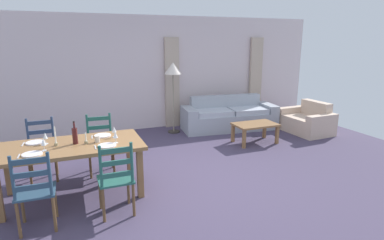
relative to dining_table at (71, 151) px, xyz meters
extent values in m
cube|color=#453B54|center=(1.59, -0.11, -0.67)|extent=(9.60, 9.60, 0.02)
cube|color=silver|center=(1.59, 3.19, 0.69)|extent=(9.60, 0.16, 2.70)
cube|color=#BDA791|center=(2.46, 3.05, 0.44)|extent=(0.35, 0.08, 2.20)
cube|color=#BDA791|center=(4.86, 3.05, 0.44)|extent=(0.35, 0.08, 2.20)
cube|color=olive|center=(0.00, 0.00, 0.06)|extent=(1.90, 0.96, 0.05)
cube|color=olive|center=(0.85, -0.38, -0.31)|extent=(0.08, 0.08, 0.70)
cube|color=olive|center=(-0.85, 0.38, -0.31)|extent=(0.08, 0.08, 0.70)
cube|color=olive|center=(0.85, 0.38, -0.31)|extent=(0.08, 0.08, 0.70)
cube|color=#2B465D|center=(-0.42, -0.68, -0.22)|extent=(0.43, 0.41, 0.03)
cylinder|color=brown|center=(-0.59, -0.50, -0.45)|extent=(0.04, 0.04, 0.43)
cylinder|color=brown|center=(-0.23, -0.51, -0.45)|extent=(0.04, 0.04, 0.43)
cylinder|color=brown|center=(-0.60, -0.84, -0.45)|extent=(0.04, 0.04, 0.43)
cylinder|color=brown|center=(-0.24, -0.85, -0.45)|extent=(0.04, 0.04, 0.43)
cylinder|color=#2B465D|center=(-0.60, -0.84, 0.05)|extent=(0.04, 0.04, 0.50)
cylinder|color=#2B465D|center=(-0.24, -0.85, 0.05)|extent=(0.04, 0.04, 0.50)
cube|color=#2B465D|center=(-0.42, -0.85, -0.08)|extent=(0.38, 0.03, 0.06)
cube|color=#2B465D|center=(-0.42, -0.85, 0.07)|extent=(0.38, 0.03, 0.06)
cube|color=#2B465D|center=(-0.42, -0.85, 0.22)|extent=(0.38, 0.03, 0.06)
cube|color=#255C51|center=(0.48, -0.68, -0.22)|extent=(0.42, 0.40, 0.03)
cylinder|color=brown|center=(0.30, -0.51, -0.45)|extent=(0.04, 0.04, 0.43)
cylinder|color=brown|center=(0.66, -0.51, -0.45)|extent=(0.04, 0.04, 0.43)
cylinder|color=brown|center=(0.30, -0.85, -0.45)|extent=(0.04, 0.04, 0.43)
cylinder|color=brown|center=(0.66, -0.85, -0.45)|extent=(0.04, 0.04, 0.43)
cylinder|color=#255C51|center=(0.30, -0.85, 0.05)|extent=(0.04, 0.04, 0.50)
cylinder|color=#255C51|center=(0.66, -0.85, 0.05)|extent=(0.04, 0.04, 0.50)
cube|color=#255C51|center=(0.48, -0.85, -0.08)|extent=(0.38, 0.03, 0.06)
cube|color=#255C51|center=(0.48, -0.85, 0.07)|extent=(0.38, 0.03, 0.06)
cube|color=#255C51|center=(0.48, -0.85, 0.22)|extent=(0.38, 0.03, 0.06)
cube|color=navy|center=(-0.42, 0.74, -0.22)|extent=(0.43, 0.41, 0.03)
cylinder|color=brown|center=(-0.24, 0.57, -0.45)|extent=(0.04, 0.04, 0.43)
cylinder|color=brown|center=(-0.60, 0.57, -0.45)|extent=(0.04, 0.04, 0.43)
cylinder|color=brown|center=(-0.24, 0.91, -0.45)|extent=(0.04, 0.04, 0.43)
cylinder|color=brown|center=(-0.60, 0.91, -0.45)|extent=(0.04, 0.04, 0.43)
cylinder|color=navy|center=(-0.24, 0.91, 0.05)|extent=(0.04, 0.04, 0.50)
cylinder|color=navy|center=(-0.60, 0.91, 0.05)|extent=(0.04, 0.04, 0.50)
cube|color=navy|center=(-0.42, 0.91, -0.08)|extent=(0.38, 0.03, 0.06)
cube|color=navy|center=(-0.42, 0.91, 0.07)|extent=(0.38, 0.03, 0.06)
cube|color=navy|center=(-0.42, 0.91, 0.22)|extent=(0.38, 0.03, 0.06)
cube|color=#21594D|center=(0.45, 0.68, -0.22)|extent=(0.44, 0.42, 0.03)
cylinder|color=brown|center=(0.62, 0.50, -0.45)|extent=(0.04, 0.04, 0.43)
cylinder|color=brown|center=(0.26, 0.52, -0.45)|extent=(0.04, 0.04, 0.43)
cylinder|color=brown|center=(0.64, 0.83, -0.45)|extent=(0.04, 0.04, 0.43)
cylinder|color=brown|center=(0.28, 0.86, -0.45)|extent=(0.04, 0.04, 0.43)
cylinder|color=#21594D|center=(0.64, 0.83, 0.05)|extent=(0.04, 0.04, 0.50)
cylinder|color=#21594D|center=(0.28, 0.86, 0.05)|extent=(0.04, 0.04, 0.50)
cube|color=#21594D|center=(0.46, 0.85, -0.08)|extent=(0.38, 0.05, 0.06)
cube|color=#21594D|center=(0.46, 0.85, 0.07)|extent=(0.38, 0.05, 0.06)
cube|color=#21594D|center=(0.46, 0.85, 0.22)|extent=(0.38, 0.05, 0.06)
cylinder|color=white|center=(-0.45, -0.25, 0.10)|extent=(0.24, 0.24, 0.02)
cube|color=silver|center=(-0.60, -0.25, 0.09)|extent=(0.02, 0.17, 0.01)
cylinder|color=white|center=(0.45, -0.25, 0.10)|extent=(0.24, 0.24, 0.02)
cube|color=silver|center=(0.30, -0.25, 0.09)|extent=(0.02, 0.17, 0.01)
cylinder|color=white|center=(-0.45, 0.25, 0.10)|extent=(0.24, 0.24, 0.02)
cube|color=silver|center=(-0.60, 0.25, 0.09)|extent=(0.03, 0.17, 0.01)
cylinder|color=white|center=(0.45, 0.25, 0.10)|extent=(0.24, 0.24, 0.02)
cube|color=silver|center=(0.30, 0.25, 0.09)|extent=(0.03, 0.17, 0.01)
cylinder|color=#471919|center=(0.07, 0.02, 0.20)|extent=(0.07, 0.07, 0.22)
cylinder|color=#471919|center=(0.07, 0.02, 0.35)|extent=(0.02, 0.02, 0.08)
cylinder|color=black|center=(0.07, 0.02, 0.39)|extent=(0.03, 0.03, 0.02)
cylinder|color=white|center=(-0.32, -0.14, 0.09)|extent=(0.06, 0.06, 0.01)
cylinder|color=white|center=(-0.32, -0.14, 0.13)|extent=(0.01, 0.01, 0.07)
cone|color=white|center=(-0.32, -0.14, 0.21)|extent=(0.06, 0.06, 0.08)
cylinder|color=white|center=(0.58, -0.16, 0.09)|extent=(0.06, 0.06, 0.01)
cylinder|color=white|center=(0.58, -0.16, 0.13)|extent=(0.01, 0.01, 0.07)
cone|color=white|center=(0.58, -0.16, 0.21)|extent=(0.06, 0.06, 0.08)
cylinder|color=white|center=(-0.31, 0.16, 0.09)|extent=(0.06, 0.06, 0.01)
cylinder|color=white|center=(-0.31, 0.16, 0.13)|extent=(0.01, 0.01, 0.07)
cone|color=white|center=(-0.31, 0.16, 0.21)|extent=(0.06, 0.06, 0.08)
cylinder|color=white|center=(0.60, 0.13, 0.09)|extent=(0.06, 0.06, 0.01)
cylinder|color=white|center=(0.60, 0.13, 0.13)|extent=(0.01, 0.01, 0.07)
cone|color=white|center=(0.60, 0.13, 0.21)|extent=(0.06, 0.06, 0.08)
cylinder|color=beige|center=(0.35, -0.02, 0.13)|extent=(0.07, 0.07, 0.09)
cylinder|color=#998C66|center=(-0.18, 0.02, 0.11)|extent=(0.05, 0.05, 0.04)
cylinder|color=white|center=(-0.18, 0.02, 0.24)|extent=(0.02, 0.02, 0.22)
cylinder|color=#998C66|center=(0.20, -0.04, 0.11)|extent=(0.05, 0.05, 0.04)
cylinder|color=white|center=(0.20, -0.04, 0.18)|extent=(0.02, 0.02, 0.12)
cube|color=#A0A5B1|center=(3.66, 2.27, -0.46)|extent=(1.88, 1.00, 0.40)
cube|color=#A0A5B1|center=(3.69, 2.57, -0.26)|extent=(1.81, 0.40, 0.80)
cube|color=#A0A5B1|center=(4.67, 2.16, -0.37)|extent=(0.33, 0.82, 0.58)
cube|color=#A0A5B1|center=(2.65, 2.38, -0.37)|extent=(0.33, 0.82, 0.58)
cube|color=#B3B9C6|center=(4.10, 2.17, -0.20)|extent=(0.93, 0.73, 0.12)
cube|color=#B3B9C6|center=(3.21, 2.27, -0.20)|extent=(0.93, 0.73, 0.12)
cube|color=olive|center=(3.66, 1.12, -0.26)|extent=(0.90, 0.56, 0.04)
cube|color=olive|center=(3.26, 0.89, -0.47)|extent=(0.06, 0.06, 0.38)
cube|color=olive|center=(4.06, 0.89, -0.47)|extent=(0.06, 0.06, 0.38)
cube|color=olive|center=(3.26, 1.35, -0.47)|extent=(0.06, 0.06, 0.38)
cube|color=olive|center=(4.06, 1.35, -0.47)|extent=(0.06, 0.06, 0.38)
cube|color=beige|center=(5.21, 1.37, -0.47)|extent=(0.84, 0.84, 0.38)
cube|color=beige|center=(5.51, 1.38, -0.30)|extent=(0.24, 0.81, 0.72)
cube|color=beige|center=(5.23, 0.88, -0.40)|extent=(0.81, 0.22, 0.52)
cube|color=beige|center=(5.19, 1.86, -0.40)|extent=(0.81, 0.22, 0.52)
cylinder|color=#332D28|center=(2.31, 2.52, -0.65)|extent=(0.28, 0.28, 0.03)
cylinder|color=gray|center=(2.31, 2.52, 0.04)|extent=(0.03, 0.03, 1.35)
cone|color=beige|center=(2.31, 2.52, 0.85)|extent=(0.40, 0.40, 0.26)
camera|label=1|loc=(0.00, -4.42, 1.45)|focal=29.85mm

